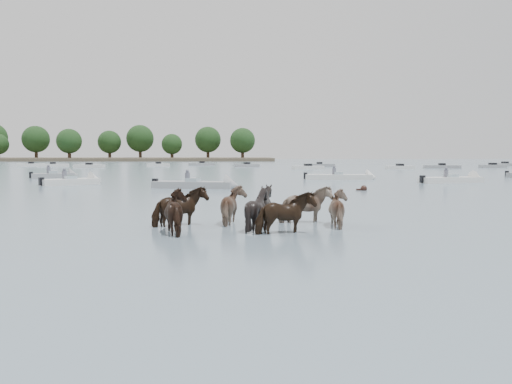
{
  "coord_description": "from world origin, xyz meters",
  "views": [
    {
      "loc": [
        -0.26,
        -14.78,
        2.47
      ],
      "look_at": [
        0.28,
        2.88,
        1.1
      ],
      "focal_mm": 35.27,
      "sensor_mm": 36.0,
      "label": 1
    }
  ],
  "objects": [
    {
      "name": "shoreline",
      "position": [
        -70.0,
        150.0,
        0.5
      ],
      "size": [
        160.0,
        30.0,
        1.0
      ],
      "primitive_type": "cube",
      "color": "#4C4233",
      "rests_on": "ground"
    },
    {
      "name": "pony_herd",
      "position": [
        0.19,
        1.87,
        0.54
      ],
      "size": [
        7.41,
        4.01,
        1.63
      ],
      "color": "black",
      "rests_on": "ground"
    },
    {
      "name": "treeline",
      "position": [
        -68.04,
        153.15,
        6.69
      ],
      "size": [
        147.99,
        22.8,
        12.54
      ],
      "color": "#382619",
      "rests_on": "ground"
    },
    {
      "name": "motorboat_c",
      "position": [
        9.77,
        32.08,
        0.22
      ],
      "size": [
        6.86,
        2.3,
        1.92
      ],
      "rotation": [
        0.0,
        0.0,
        -0.11
      ],
      "color": "silver",
      "rests_on": "ground"
    },
    {
      "name": "distant_flotilla",
      "position": [
        -0.3,
        75.04,
        0.26
      ],
      "size": [
        107.67,
        26.7,
        0.93
      ],
      "color": "gray",
      "rests_on": "ground"
    },
    {
      "name": "swimming_pony",
      "position": [
        7.88,
        18.28,
        0.1
      ],
      "size": [
        0.72,
        0.44,
        0.44
      ],
      "color": "black",
      "rests_on": "ground"
    },
    {
      "name": "motorboat_d",
      "position": [
        18.06,
        26.79,
        0.22
      ],
      "size": [
        6.02,
        2.86,
        1.92
      ],
      "rotation": [
        0.0,
        0.0,
        0.23
      ],
      "color": "silver",
      "rests_on": "ground"
    },
    {
      "name": "motorboat_a",
      "position": [
        -13.05,
        25.28,
        0.23
      ],
      "size": [
        4.7,
        4.18,
        1.92
      ],
      "rotation": [
        0.0,
        0.0,
        0.67
      ],
      "color": "silver",
      "rests_on": "ground"
    },
    {
      "name": "ground",
      "position": [
        0.0,
        0.0,
        0.0
      ],
      "size": [
        400.0,
        400.0,
        0.0
      ],
      "primitive_type": "plane",
      "color": "slate",
      "rests_on": "ground"
    },
    {
      "name": "motorboat_f",
      "position": [
        -18.37,
        36.18,
        0.23
      ],
      "size": [
        4.68,
        3.3,
        1.92
      ],
      "rotation": [
        0.0,
        0.0,
        0.43
      ],
      "color": "gray",
      "rests_on": "ground"
    },
    {
      "name": "motorboat_b",
      "position": [
        -2.83,
        20.67,
        0.22
      ],
      "size": [
        6.37,
        2.83,
        1.92
      ],
      "rotation": [
        0.0,
        0.0,
        -0.21
      ],
      "color": "gray",
      "rests_on": "ground"
    }
  ]
}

